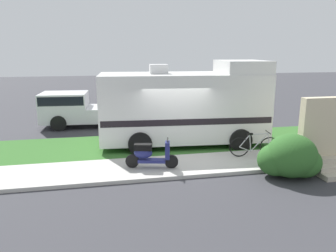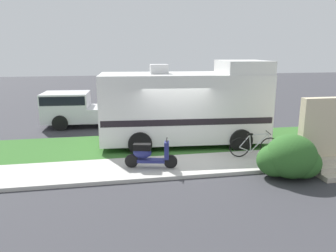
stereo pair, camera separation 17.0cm
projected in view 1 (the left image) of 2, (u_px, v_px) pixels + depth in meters
The scene contains 12 objects.
ground_plane at pixel (177, 156), 12.01m from camera, with size 80.00×80.00×0.00m, color #38383D.
sidewalk at pixel (185, 166), 10.85m from camera, with size 24.00×2.00×0.12m.
grass_strip at pixel (169, 144), 13.43m from camera, with size 24.00×3.40×0.08m.
motorhome_rv at pixel (186, 106), 13.15m from camera, with size 6.82×3.00×3.45m.
scooter at pixel (150, 154), 10.39m from camera, with size 1.69×0.64×0.97m.
bicycle at pixel (254, 146), 11.51m from camera, with size 1.79×0.52×0.91m.
pickup_truck_near at pixel (81, 108), 16.55m from camera, with size 5.15×2.31×1.75m.
pickup_truck_far at pixel (187, 95), 21.25m from camera, with size 5.84×2.45×1.73m.
porch_steps at pixel (329, 141), 10.46m from camera, with size 2.00×1.26×2.40m.
bush_by_porch at pixel (290, 158), 9.85m from camera, with size 1.90×1.43×1.35m.
bottle_green at pixel (322, 151), 11.90m from camera, with size 0.07×0.07×0.27m.
bottle_spare at pixel (318, 157), 11.20m from camera, with size 0.07×0.07×0.26m.
Camera 1 is at (-2.57, -11.13, 3.86)m, focal length 34.38 mm.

